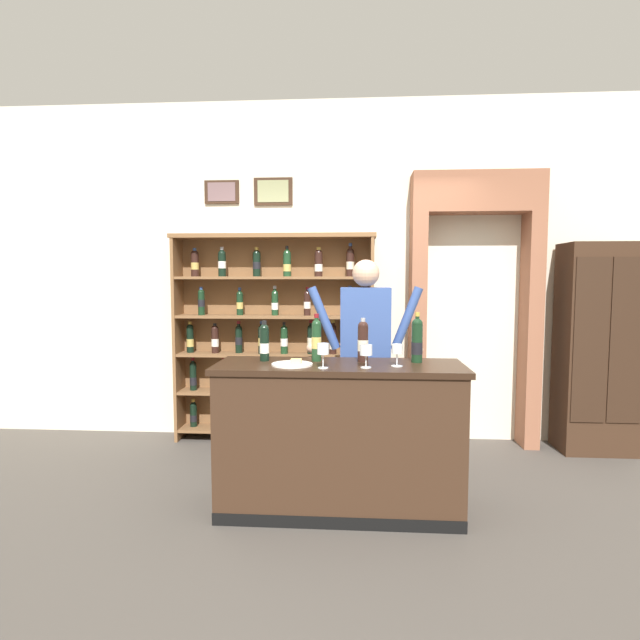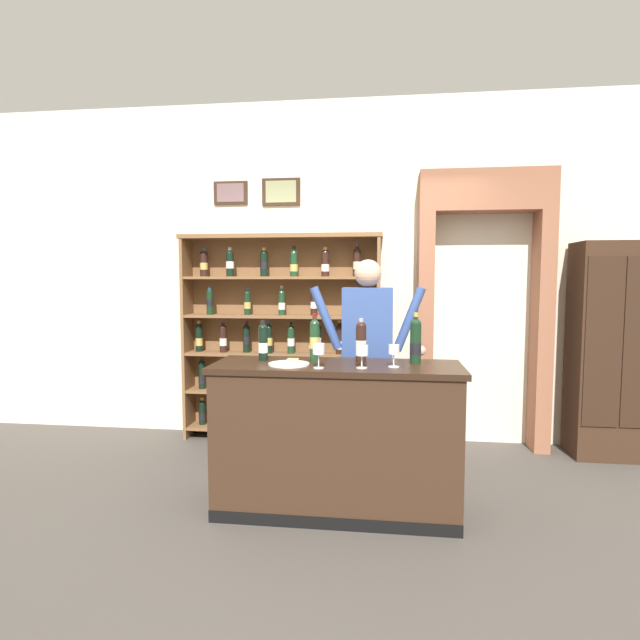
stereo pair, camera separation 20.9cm
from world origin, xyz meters
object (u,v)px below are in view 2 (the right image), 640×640
wine_shelf (281,333)px  tasting_bottle_bianco (361,341)px  cheese_plate (289,364)px  side_cabinet (611,350)px  wine_glass_left (394,351)px  shopkeeper (367,344)px  wine_glass_spare (362,352)px  tasting_bottle_super_tuscan (263,342)px  tasting_bottle_prosecco (416,341)px  wine_glass_center (319,350)px  tasting_counter (336,438)px  tasting_bottle_grappa (315,339)px

wine_shelf → tasting_bottle_bianco: size_ratio=6.64×
wine_shelf → cheese_plate: bearing=-76.5°
side_cabinet → wine_glass_left: size_ratio=13.03×
shopkeeper → wine_glass_spare: size_ratio=11.61×
wine_shelf → tasting_bottle_super_tuscan: size_ratio=7.10×
side_cabinet → cheese_plate: bearing=-150.9°
side_cabinet → tasting_bottle_prosecco: bearing=-144.4°
tasting_bottle_super_tuscan → wine_glass_center: tasting_bottle_super_tuscan is taller
tasting_counter → shopkeeper: size_ratio=0.96×
shopkeeper → tasting_bottle_super_tuscan: bearing=-143.0°
cheese_plate → tasting_bottle_grappa: bearing=51.2°
tasting_bottle_bianco → tasting_bottle_prosecco: tasting_bottle_prosecco is taller
wine_glass_center → cheese_plate: 0.25m
tasting_bottle_bianco → wine_glass_left: tasting_bottle_bianco is taller
tasting_bottle_grappa → wine_glass_center: 0.29m
tasting_bottle_prosecco → shopkeeper: bearing=123.5°
tasting_bottle_prosecco → cheese_plate: bearing=-167.9°
wine_shelf → wine_glass_left: 1.89m
tasting_bottle_prosecco → tasting_bottle_grappa: bearing=179.9°
wine_glass_center → tasting_bottle_prosecco: bearing=23.8°
wine_glass_spare → tasting_bottle_grappa: bearing=144.6°
shopkeeper → tasting_bottle_bianco: (-0.03, -0.52, 0.09)m
tasting_bottle_super_tuscan → tasting_bottle_prosecco: size_ratio=0.82×
tasting_bottle_bianco → wine_glass_spare: tasting_bottle_bianco is taller
tasting_counter → wine_glass_center: 0.65m
tasting_bottle_super_tuscan → wine_glass_left: 0.92m
tasting_bottle_super_tuscan → tasting_bottle_bianco: bearing=1.4°
side_cabinet → tasting_counter: bearing=-149.1°
cheese_plate → tasting_bottle_super_tuscan: bearing=143.0°
wine_glass_center → tasting_counter: bearing=59.7°
wine_shelf → wine_glass_center: 1.77m
tasting_bottle_grappa → wine_glass_left: 0.57m
wine_shelf → cheese_plate: (0.38, -1.57, -0.03)m
tasting_counter → wine_glass_left: size_ratio=11.42×
side_cabinet → wine_glass_center: (-2.39, -1.54, 0.18)m
cheese_plate → shopkeeper: bearing=54.8°
wine_shelf → tasting_counter: 1.73m
wine_glass_left → tasting_bottle_prosecco: bearing=49.5°
side_cabinet → wine_glass_left: side_cabinet is taller
wine_glass_center → wine_glass_left: bearing=12.1°
tasting_bottle_prosecco → wine_glass_spare: 0.43m
wine_shelf → cheese_plate: wine_shelf is taller
tasting_bottle_prosecco → wine_shelf: bearing=131.0°
tasting_counter → wine_glass_left: (0.38, -0.07, 0.61)m
tasting_bottle_super_tuscan → cheese_plate: (0.22, -0.16, -0.12)m
tasting_bottle_grappa → wine_glass_center: tasting_bottle_grappa is taller
tasting_bottle_grappa → tasting_bottle_bianco: bearing=-0.0°
wine_shelf → wine_glass_spare: size_ratio=13.43×
tasting_bottle_grappa → tasting_bottle_prosecco: bearing=-0.1°
side_cabinet → shopkeeper: (-2.11, -0.75, 0.12)m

